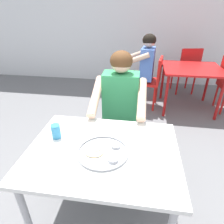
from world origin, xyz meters
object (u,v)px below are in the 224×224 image
thali_tray (103,152)px  patron_background (141,65)px  table_foreground (103,159)px  drinking_cup (56,131)px  diner_foreground (119,106)px  table_background_red (191,73)px  chair_red_left (151,79)px  chair_red_far (187,68)px  chair_foreground (121,116)px

thali_tray → patron_background: size_ratio=0.29×
table_foreground → patron_background: bearing=84.1°
table_foreground → thali_tray: thali_tray is taller
drinking_cup → patron_background: (0.58, 2.07, -0.07)m
drinking_cup → diner_foreground: size_ratio=0.09×
table_background_red → table_foreground: bearing=-115.4°
table_background_red → chair_red_left: chair_red_left is taller
drinking_cup → chair_red_far: bearing=62.2°
chair_red_left → patron_background: 0.28m
thali_tray → table_foreground: bearing=101.0°
table_foreground → table_background_red: 2.37m
diner_foreground → patron_background: 1.51m
table_foreground → chair_red_far: 3.00m
drinking_cup → chair_foreground: size_ratio=0.13×
thali_tray → chair_red_left: 2.20m
thali_tray → table_background_red: thali_tray is taller
thali_tray → chair_red_far: 3.04m
diner_foreground → chair_red_left: (0.37, 1.46, -0.22)m
thali_tray → diner_foreground: 0.69m
chair_red_far → chair_red_left: bearing=-134.7°
chair_red_left → patron_background: patron_background is taller
chair_foreground → table_background_red: size_ratio=0.92×
drinking_cup → patron_background: patron_background is taller
chair_foreground → diner_foreground: bearing=-89.7°
chair_foreground → table_foreground: bearing=-92.5°
drinking_cup → chair_foreground: bearing=63.5°
patron_background → thali_tray: bearing=-95.6°
drinking_cup → diner_foreground: diner_foreground is taller
table_background_red → chair_foreground: bearing=-127.6°
table_background_red → chair_red_far: size_ratio=1.01×
diner_foreground → chair_red_left: 1.53m
table_foreground → diner_foreground: (0.04, 0.65, 0.08)m
table_foreground → chair_red_left: size_ratio=1.19×
table_background_red → diner_foreground: bearing=-123.3°
chair_foreground → chair_red_far: size_ratio=0.92×
table_foreground → chair_red_far: size_ratio=1.13×
drinking_cup → chair_red_left: 2.19m
chair_foreground → thali_tray: bearing=-91.9°
patron_background → diner_foreground: bearing=-97.0°
thali_tray → chair_foreground: size_ratio=0.41×
drinking_cup → chair_red_left: size_ratio=0.13×
diner_foreground → chair_red_far: size_ratio=1.37×
chair_foreground → patron_background: 1.32m
diner_foreground → table_foreground: bearing=-93.4°
thali_tray → patron_background: patron_background is taller
chair_red_left → thali_tray: bearing=-100.4°
diner_foreground → chair_red_left: size_ratio=1.44×
patron_background → table_foreground: bearing=-95.9°
table_background_red → chair_red_left: bearing=-177.6°
drinking_cup → patron_background: 2.15m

